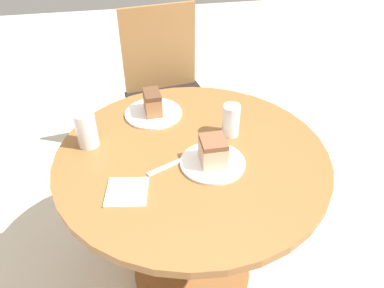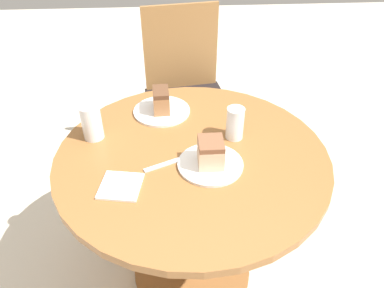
{
  "view_description": "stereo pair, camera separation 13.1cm",
  "coord_description": "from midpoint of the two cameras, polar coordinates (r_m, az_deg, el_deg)",
  "views": [
    {
      "loc": [
        -0.2,
        -1.02,
        1.54
      ],
      "look_at": [
        0.0,
        0.0,
        0.75
      ],
      "focal_mm": 35.0,
      "sensor_mm": 36.0,
      "label": 1
    },
    {
      "loc": [
        -0.07,
        -1.04,
        1.54
      ],
      "look_at": [
        0.0,
        0.0,
        0.75
      ],
      "focal_mm": 35.0,
      "sensor_mm": 36.0,
      "label": 2
    }
  ],
  "objects": [
    {
      "name": "glass_lemonade",
      "position": [
        1.39,
        3.28,
        3.33
      ],
      "size": [
        0.07,
        0.07,
        0.12
      ],
      "color": "beige",
      "rests_on": "table"
    },
    {
      "name": "table",
      "position": [
        1.46,
        -2.59,
        -7.24
      ],
      "size": [
        0.98,
        0.98,
        0.71
      ],
      "color": "brown",
      "rests_on": "ground_plane"
    },
    {
      "name": "plate_far",
      "position": [
        1.55,
        -8.32,
        4.57
      ],
      "size": [
        0.23,
        0.23,
        0.01
      ],
      "color": "white",
      "rests_on": "table"
    },
    {
      "name": "fork",
      "position": [
        1.29,
        -6.04,
        -3.23
      ],
      "size": [
        0.18,
        0.09,
        0.0
      ],
      "rotation": [
        0.0,
        0.0,
        0.42
      ],
      "color": "silver",
      "rests_on": "table"
    },
    {
      "name": "glass_water",
      "position": [
        1.41,
        -18.35,
        1.74
      ],
      "size": [
        0.07,
        0.07,
        0.14
      ],
      "color": "silver",
      "rests_on": "table"
    },
    {
      "name": "cake_slice_far",
      "position": [
        1.53,
        -8.49,
        6.2
      ],
      "size": [
        0.07,
        0.1,
        0.09
      ],
      "rotation": [
        0.0,
        0.0,
        0.05
      ],
      "color": "#9E6B42",
      "rests_on": "plate_far"
    },
    {
      "name": "plate_near",
      "position": [
        1.28,
        0.24,
        -2.97
      ],
      "size": [
        0.22,
        0.22,
        0.01
      ],
      "color": "white",
      "rests_on": "table"
    },
    {
      "name": "napkin_stack",
      "position": [
        1.21,
        -13.0,
        -7.28
      ],
      "size": [
        0.15,
        0.15,
        0.01
      ],
      "rotation": [
        0.0,
        0.0,
        -0.17
      ],
      "color": "white",
      "rests_on": "table"
    },
    {
      "name": "cake_slice_near",
      "position": [
        1.25,
        0.25,
        -1.16
      ],
      "size": [
        0.08,
        0.1,
        0.09
      ],
      "rotation": [
        0.0,
        0.0,
        3.14
      ],
      "color": "beige",
      "rests_on": "plate_near"
    },
    {
      "name": "chair",
      "position": [
        2.16,
        -5.51,
        7.89
      ],
      "size": [
        0.51,
        0.5,
        0.94
      ],
      "rotation": [
        0.0,
        0.0,
        0.15
      ],
      "color": "olive",
      "rests_on": "ground_plane"
    },
    {
      "name": "ground_plane",
      "position": [
        1.86,
        -2.12,
        -18.77
      ],
      "size": [
        8.0,
        8.0,
        0.0
      ],
      "primitive_type": "plane",
      "color": "beige"
    }
  ]
}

